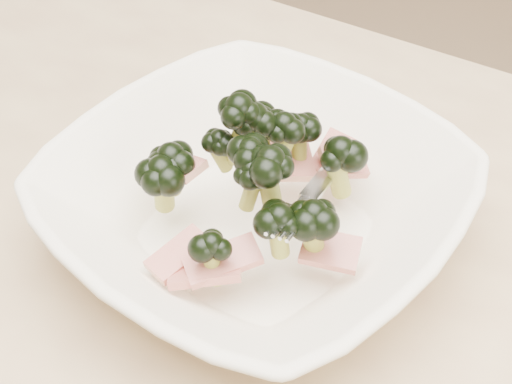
% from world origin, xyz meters
% --- Properties ---
extents(broccoli_dish, '(0.35, 0.35, 0.13)m').
position_xyz_m(broccoli_dish, '(-0.07, 0.06, 0.79)').
color(broccoli_dish, white).
rests_on(broccoli_dish, dining_table).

